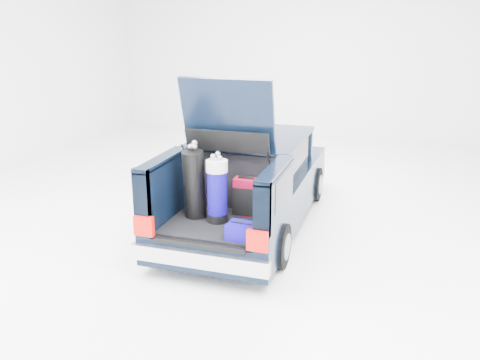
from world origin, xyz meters
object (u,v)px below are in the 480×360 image
(black_golf_bag, at_px, (194,184))
(blue_duffel, at_px, (244,232))
(red_suitcase, at_px, (246,197))
(blue_golf_bag, at_px, (217,190))
(car, at_px, (251,183))

(black_golf_bag, bearing_deg, blue_duffel, -37.79)
(red_suitcase, bearing_deg, blue_duffel, -77.01)
(red_suitcase, distance_m, blue_golf_bag, 0.49)
(red_suitcase, distance_m, black_golf_bag, 0.74)
(red_suitcase, xyz_separation_m, blue_golf_bag, (-0.29, -0.35, 0.18))
(black_golf_bag, bearing_deg, car, 68.80)
(car, distance_m, blue_duffel, 2.07)
(red_suitcase, height_order, black_golf_bag, black_golf_bag)
(car, relative_size, blue_golf_bag, 4.85)
(car, relative_size, blue_duffel, 10.66)
(blue_duffel, bearing_deg, black_golf_bag, 153.70)
(car, xyz_separation_m, blue_golf_bag, (-0.02, -1.55, 0.36))
(blue_golf_bag, distance_m, blue_duffel, 0.77)
(red_suitcase, relative_size, blue_duffel, 1.25)
(car, distance_m, blue_golf_bag, 1.59)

